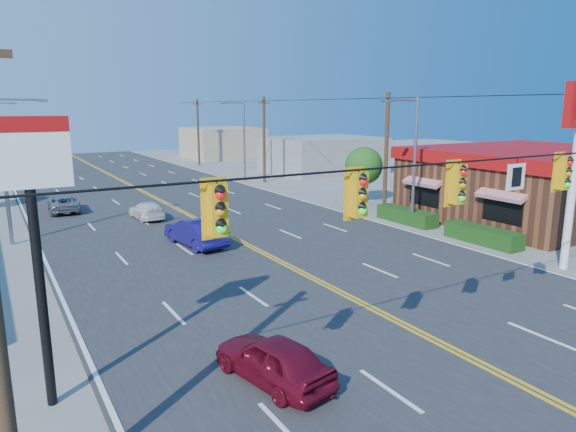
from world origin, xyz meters
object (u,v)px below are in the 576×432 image
car_magenta (273,361)px  car_blue (196,233)px  signal_span (483,200)px  car_silver (64,205)px  pizza_hut_sign (32,204)px  car_white (147,211)px  kfc (531,183)px

car_magenta → car_blue: size_ratio=0.83×
signal_span → car_silver: 31.06m
pizza_hut_sign → car_white: (8.18, 20.63, -4.62)m
car_magenta → car_blue: car_blue is taller
car_blue → car_silver: 14.30m
signal_span → pizza_hut_sign: 11.60m
kfc → car_white: bearing=150.9°
car_blue → car_silver: bearing=-77.3°
car_magenta → car_white: size_ratio=0.99×
signal_span → car_white: 25.15m
signal_span → kfc: size_ratio=1.49×
signal_span → car_white: bearing=96.3°
kfc → car_magenta: size_ratio=4.28×
kfc → car_blue: (-22.34, 4.47, -1.62)m
signal_span → car_blue: size_ratio=5.29×
car_white → car_silver: (-4.48, 5.29, 0.03)m
kfc → signal_span: bearing=-149.1°
signal_span → pizza_hut_sign: bearing=159.8°
car_magenta → signal_span: bearing=148.5°
signal_span → kfc: signal_span is taller
car_magenta → car_white: (2.84, 22.63, -0.09)m
signal_span → car_silver: size_ratio=5.73×
kfc → car_silver: bearing=146.6°
kfc → pizza_hut_sign: 32.04m
car_magenta → car_white: 22.81m
car_blue → car_white: bearing=-94.5°
signal_span → car_blue: bearing=98.0°
car_magenta → car_silver: 27.96m
car_blue → car_silver: (-4.86, 13.45, -0.17)m
pizza_hut_sign → car_silver: pizza_hut_sign is taller
signal_span → car_magenta: (-5.54, 2.00, -4.24)m
car_silver → car_white: bearing=133.3°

